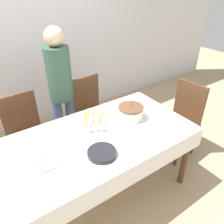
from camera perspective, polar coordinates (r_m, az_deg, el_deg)
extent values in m
plane|color=tan|center=(2.56, -3.93, -20.28)|extent=(12.00, 12.00, 0.00)
cube|color=silver|center=(3.33, -21.85, 18.16)|extent=(8.00, 0.05, 2.70)
cube|color=white|center=(2.02, -4.71, -7.07)|extent=(1.87, 0.93, 0.03)
cube|color=white|center=(2.08, -4.60, -9.00)|extent=(1.90, 0.96, 0.21)
cylinder|color=#51331E|center=(2.51, 18.58, -11.23)|extent=(0.06, 0.06, 0.73)
cylinder|color=#51331E|center=(2.93, 6.41, -2.69)|extent=(0.06, 0.06, 0.73)
cube|color=#51331E|center=(2.65, -20.40, -7.21)|extent=(0.45, 0.45, 0.04)
cube|color=#51331E|center=(2.66, -22.95, -0.52)|extent=(0.40, 0.07, 0.50)
cylinder|color=#51331E|center=(2.70, -14.51, -11.52)|extent=(0.04, 0.04, 0.41)
cylinder|color=#51331E|center=(2.63, -21.71, -14.48)|extent=(0.04, 0.04, 0.41)
cylinder|color=#51331E|center=(2.96, -17.63, -7.60)|extent=(0.04, 0.04, 0.41)
cylinder|color=#51331E|center=(2.90, -24.17, -10.15)|extent=(0.04, 0.04, 0.41)
cube|color=#51331E|center=(2.88, -4.45, -1.63)|extent=(0.46, 0.46, 0.04)
cube|color=#51331E|center=(2.88, -6.92, 4.48)|extent=(0.40, 0.07, 0.50)
cylinder|color=#51331E|center=(2.98, 0.58, -5.52)|extent=(0.04, 0.04, 0.41)
cylinder|color=#51331E|center=(2.81, -5.07, -8.34)|extent=(0.04, 0.04, 0.41)
cylinder|color=#51331E|center=(3.21, -3.58, -2.52)|extent=(0.04, 0.04, 0.41)
cylinder|color=#51331E|center=(3.06, -9.01, -4.93)|extent=(0.04, 0.04, 0.41)
cube|color=#51331E|center=(2.86, 16.52, -3.31)|extent=(0.45, 0.45, 0.04)
cube|color=#51331E|center=(2.86, 19.62, 2.57)|extent=(0.07, 0.40, 0.50)
cylinder|color=#51331E|center=(2.80, 16.55, -10.11)|extent=(0.04, 0.04, 0.41)
cylinder|color=#51331E|center=(2.95, 10.98, -6.68)|extent=(0.04, 0.04, 0.41)
cylinder|color=#51331E|center=(3.05, 20.61, -7.01)|extent=(0.04, 0.04, 0.41)
cylinder|color=#51331E|center=(3.19, 15.28, -4.03)|extent=(0.04, 0.04, 0.41)
cylinder|color=beige|center=(2.26, 4.90, -0.21)|extent=(0.26, 0.26, 0.11)
cylinder|color=brown|center=(2.23, 4.97, 1.20)|extent=(0.26, 0.26, 0.02)
cylinder|color=#E53F3F|center=(2.21, 5.02, 2.07)|extent=(0.01, 0.01, 0.06)
sphere|color=#F9CC4C|center=(2.19, 5.07, 2.94)|extent=(0.01, 0.01, 0.01)
cylinder|color=silver|center=(2.14, -5.18, -3.90)|extent=(0.29, 0.29, 0.01)
cylinder|color=silver|center=(2.18, -2.66, -2.96)|extent=(0.05, 0.05, 0.00)
cylinder|color=silver|center=(2.15, -2.69, -1.99)|extent=(0.01, 0.01, 0.08)
cone|color=#E0CC72|center=(2.11, -2.75, -0.06)|extent=(0.04, 0.04, 0.08)
cylinder|color=silver|center=(2.19, -4.79, -2.79)|extent=(0.05, 0.05, 0.00)
cylinder|color=silver|center=(2.17, -4.84, -1.83)|extent=(0.01, 0.01, 0.08)
cone|color=#E0CC72|center=(2.12, -4.94, 0.09)|extent=(0.04, 0.04, 0.08)
cylinder|color=silver|center=(2.21, -6.06, -2.64)|extent=(0.05, 0.05, 0.00)
cylinder|color=silver|center=(2.18, -6.12, -1.67)|extent=(0.01, 0.01, 0.08)
cone|color=#E0CC72|center=(2.14, -6.25, 0.23)|extent=(0.04, 0.04, 0.08)
cylinder|color=silver|center=(2.18, -6.66, -3.24)|extent=(0.05, 0.05, 0.00)
cylinder|color=silver|center=(2.15, -6.73, -2.26)|extent=(0.01, 0.01, 0.08)
cone|color=#E0CC72|center=(2.10, -6.87, -0.35)|extent=(0.04, 0.04, 0.08)
cylinder|color=silver|center=(2.13, -6.89, -4.12)|extent=(0.05, 0.05, 0.00)
cylinder|color=silver|center=(2.10, -6.96, -3.14)|extent=(0.01, 0.01, 0.08)
cone|color=#E0CC72|center=(2.06, -7.11, -1.19)|extent=(0.04, 0.04, 0.08)
cylinder|color=silver|center=(2.08, -6.74, -5.18)|extent=(0.05, 0.05, 0.00)
cylinder|color=silver|center=(2.05, -6.82, -4.19)|extent=(0.01, 0.01, 0.08)
cone|color=#E0CC72|center=(2.00, -6.97, -2.22)|extent=(0.04, 0.04, 0.08)
cylinder|color=silver|center=(2.08, -4.88, -4.97)|extent=(0.05, 0.05, 0.00)
cylinder|color=silver|center=(2.05, -4.93, -3.97)|extent=(0.01, 0.01, 0.08)
cone|color=#E0CC72|center=(2.01, -5.04, -2.00)|extent=(0.04, 0.04, 0.08)
cylinder|color=silver|center=(2.08, -3.26, -4.86)|extent=(0.05, 0.05, 0.00)
cylinder|color=silver|center=(2.06, -3.29, -3.87)|extent=(0.01, 0.01, 0.08)
cone|color=#E0CC72|center=(2.01, -3.37, -1.89)|extent=(0.04, 0.04, 0.08)
cylinder|color=silver|center=(2.13, -3.19, -3.91)|extent=(0.05, 0.05, 0.00)
cylinder|color=silver|center=(2.10, -3.23, -2.92)|extent=(0.01, 0.01, 0.08)
cone|color=#E0CC72|center=(2.06, -3.30, -0.98)|extent=(0.04, 0.04, 0.08)
cylinder|color=black|center=(1.83, -2.67, -11.04)|extent=(0.24, 0.24, 0.01)
cylinder|color=black|center=(1.83, -2.67, -10.88)|extent=(0.24, 0.24, 0.01)
cylinder|color=black|center=(1.82, -2.68, -10.72)|extent=(0.24, 0.24, 0.01)
cylinder|color=black|center=(1.82, -2.69, -10.55)|extent=(0.24, 0.24, 0.01)
cylinder|color=black|center=(1.81, -2.69, -10.39)|extent=(0.24, 0.24, 0.01)
cylinder|color=black|center=(1.81, -2.70, -10.23)|extent=(0.24, 0.24, 0.01)
cube|color=silver|center=(2.16, 7.88, -3.84)|extent=(0.30, 0.08, 0.00)
cube|color=silver|center=(1.78, -17.11, -14.08)|extent=(0.17, 0.07, 0.02)
cube|color=#8CC6E0|center=(1.91, -18.74, -10.87)|extent=(0.15, 0.15, 0.01)
cylinder|color=#3F4C72|center=(2.88, -13.42, -3.66)|extent=(0.11, 0.11, 0.78)
cylinder|color=#3F4C72|center=(2.92, -10.55, -2.66)|extent=(0.11, 0.11, 0.78)
cylinder|color=#335142|center=(2.57, -13.69, 9.65)|extent=(0.28, 0.28, 0.61)
sphere|color=#D8B293|center=(2.45, -14.95, 18.57)|extent=(0.21, 0.21, 0.21)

